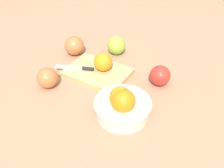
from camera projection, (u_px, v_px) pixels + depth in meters
name	position (u px, v px, depth m)	size (l,w,h in m)	color
ground_plane	(114.00, 80.00, 0.93)	(2.40, 2.40, 0.00)	#997556
bowl	(122.00, 105.00, 0.76)	(0.18, 0.18, 0.10)	beige
cutting_board	(98.00, 72.00, 0.96)	(0.24, 0.17, 0.02)	tan
orange_on_board	(103.00, 62.00, 0.93)	(0.07, 0.07, 0.07)	orange
knife	(80.00, 68.00, 0.95)	(0.14, 0.10, 0.01)	silver
apple_mid_right	(74.00, 46.00, 1.06)	(0.08, 0.08, 0.08)	#CC6638
apple_front_left	(160.00, 76.00, 0.89)	(0.08, 0.08, 0.08)	red
apple_front_right	(116.00, 46.00, 1.07)	(0.08, 0.08, 0.08)	#8EB738
apple_back_right	(47.00, 78.00, 0.88)	(0.08, 0.08, 0.08)	#CC6638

